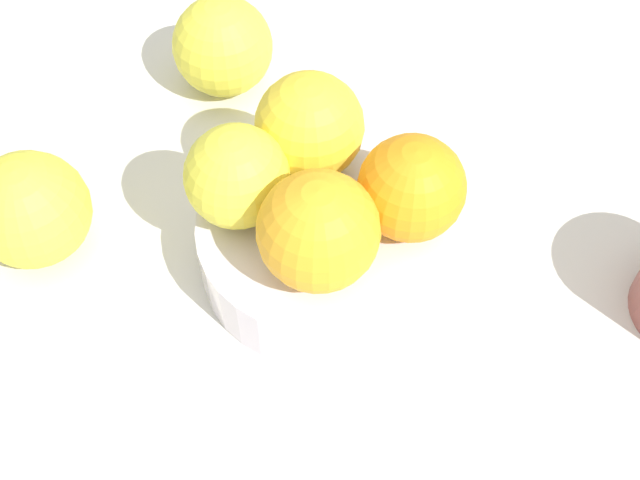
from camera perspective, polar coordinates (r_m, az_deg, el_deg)
name	(u,v)px	position (r cm, az deg, el deg)	size (l,w,h in cm)	color
ground_plane	(320,272)	(51.48, 0.00, -2.26)	(110.00, 110.00, 2.00)	silver
fruit_bowl	(320,245)	(49.01, 0.00, -0.36)	(14.57, 14.57, 4.19)	silver
orange_in_bowl_0	(318,231)	(42.78, -0.11, 0.63)	(6.66, 6.66, 6.66)	#F9A823
orange_in_bowl_1	(237,176)	(45.74, -5.85, 4.46)	(6.01, 6.01, 6.01)	yellow
orange_in_bowl_2	(411,188)	(45.19, 6.43, 3.64)	(6.11, 6.11, 6.11)	orange
orange_in_bowl_3	(309,126)	(47.71, -0.74, 7.97)	(6.48, 6.48, 6.48)	yellow
orange_loose_0	(31,210)	(51.57, -19.62, 2.01)	(7.17, 7.17, 7.17)	yellow
orange_loose_1	(223,46)	(58.99, -6.84, 13.34)	(7.07, 7.07, 7.07)	yellow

